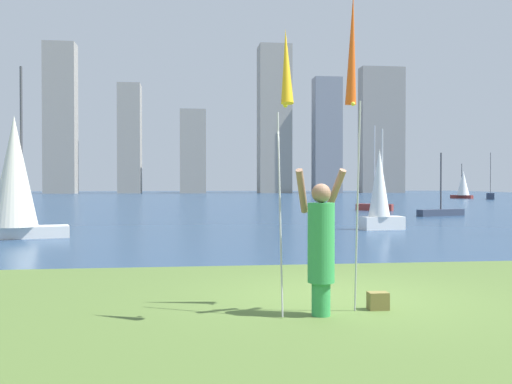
# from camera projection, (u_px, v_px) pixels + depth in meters

# --- Properties ---
(ground) EXTENTS (120.00, 138.00, 0.12)m
(ground) POSITION_uv_depth(u_px,v_px,m) (208.00, 201.00, 59.64)
(ground) COLOR #4C662D
(person) EXTENTS (0.73, 0.54, 1.99)m
(person) POSITION_uv_depth(u_px,v_px,m) (321.00, 243.00, 7.72)
(person) COLOR green
(person) RESTS_ON ground
(kite_flag_left) EXTENTS (0.16, 0.83, 3.75)m
(kite_flag_left) POSITION_uv_depth(u_px,v_px,m) (286.00, 76.00, 7.29)
(kite_flag_left) COLOR #B2B2B7
(kite_flag_left) RESTS_ON ground
(kite_flag_right) EXTENTS (0.16, 0.54, 4.49)m
(kite_flag_right) POSITION_uv_depth(u_px,v_px,m) (352.00, 55.00, 8.12)
(kite_flag_right) COLOR #B2B2B7
(kite_flag_right) RESTS_ON ground
(bag) EXTENTS (0.28, 0.19, 0.25)m
(bag) POSITION_uv_depth(u_px,v_px,m) (378.00, 301.00, 8.09)
(bag) COLOR olive
(bag) RESTS_ON ground
(sailboat_0) EXTENTS (3.02, 1.76, 5.55)m
(sailboat_0) POSITION_uv_depth(u_px,v_px,m) (15.00, 178.00, 18.46)
(sailboat_0) COLOR silver
(sailboat_0) RESTS_ON ground
(sailboat_1) EXTENTS (2.95, 1.39, 3.44)m
(sailboat_1) POSITION_uv_depth(u_px,v_px,m) (441.00, 211.00, 31.17)
(sailboat_1) COLOR #333D51
(sailboat_1) RESTS_ON ground
(sailboat_2) EXTENTS (1.73, 0.96, 3.87)m
(sailboat_2) POSITION_uv_depth(u_px,v_px,m) (380.00, 192.00, 21.97)
(sailboat_2) COLOR white
(sailboat_2) RESTS_ON ground
(sailboat_3) EXTENTS (1.92, 2.66, 4.04)m
(sailboat_3) POSITION_uv_depth(u_px,v_px,m) (463.00, 184.00, 66.33)
(sailboat_3) COLOR maroon
(sailboat_3) RESTS_ON ground
(sailboat_6) EXTENTS (2.28, 1.79, 5.52)m
(sailboat_6) POSITION_uv_depth(u_px,v_px,m) (374.00, 205.00, 37.26)
(sailboat_6) COLOR maroon
(sailboat_6) RESTS_ON ground
(sailboat_7) EXTENTS (1.70, 2.16, 5.17)m
(sailboat_7) POSITION_uv_depth(u_px,v_px,m) (490.00, 196.00, 63.26)
(sailboat_7) COLOR #333D51
(sailboat_7) RESTS_ON ground
(skyline_tower_1) EXTENTS (5.20, 3.73, 25.45)m
(skyline_tower_1) POSITION_uv_depth(u_px,v_px,m) (60.00, 119.00, 97.06)
(skyline_tower_1) COLOR gray
(skyline_tower_1) RESTS_ON ground
(skyline_tower_2) EXTENTS (3.88, 4.80, 19.05)m
(skyline_tower_2) POSITION_uv_depth(u_px,v_px,m) (130.00, 139.00, 100.44)
(skyline_tower_2) COLOR gray
(skyline_tower_2) RESTS_ON ground
(skyline_tower_3) EXTENTS (4.45, 3.72, 14.53)m
(skyline_tower_3) POSITION_uv_depth(u_px,v_px,m) (193.00, 152.00, 99.93)
(skyline_tower_3) COLOR gray
(skyline_tower_3) RESTS_ON ground
(skyline_tower_4) EXTENTS (5.70, 4.89, 26.31)m
(skyline_tower_4) POSITION_uv_depth(u_px,v_px,m) (274.00, 120.00, 102.71)
(skyline_tower_4) COLOR gray
(skyline_tower_4) RESTS_ON ground
(skyline_tower_5) EXTENTS (4.85, 3.24, 20.32)m
(skyline_tower_5) POSITION_uv_depth(u_px,v_px,m) (327.00, 136.00, 101.15)
(skyline_tower_5) COLOR gray
(skyline_tower_5) RESTS_ON ground
(skyline_tower_6) EXTENTS (7.97, 3.05, 22.86)m
(skyline_tower_6) POSITION_uv_depth(u_px,v_px,m) (381.00, 130.00, 104.85)
(skyline_tower_6) COLOR gray
(skyline_tower_6) RESTS_ON ground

